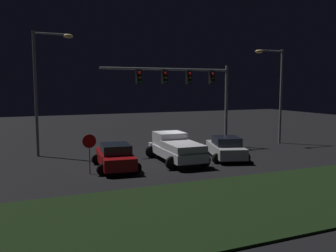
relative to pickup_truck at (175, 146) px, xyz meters
The scene contains 9 objects.
ground_plane 1.78m from the pickup_truck, 55.69° to the left, with size 80.00×80.00×0.00m, color black.
grass_median 8.86m from the pickup_truck, 84.57° to the right, with size 22.15×7.29×0.10m, color black.
pickup_truck is the anchor object (origin of this frame).
car_sedan 4.13m from the pickup_truck, behind, with size 2.80×4.57×1.51m.
car_sedan_far 3.55m from the pickup_truck, ahead, with size 3.30×4.74×1.51m.
traffic_signal_gantry 6.34m from the pickup_truck, 53.24° to the left, with size 10.32×0.56×6.50m.
street_lamp_left 10.23m from the pickup_truck, 144.13° to the left, with size 2.73×0.44×8.57m.
street_lamp_right 12.05m from the pickup_truck, 17.92° to the left, with size 2.83×0.44×7.89m.
stop_sign 5.88m from the pickup_truck, 168.36° to the right, with size 0.76×0.08×2.23m.
Camera 1 is at (-10.41, -22.31, 4.87)m, focal length 38.97 mm.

